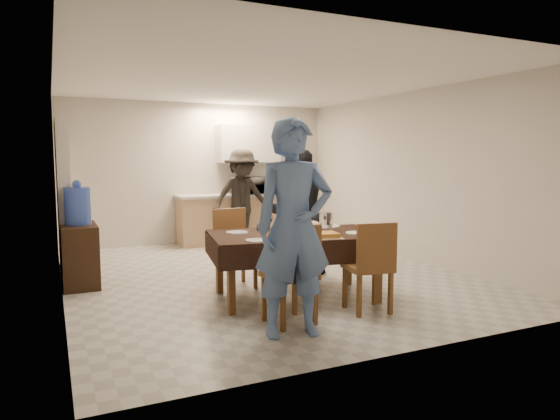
{
  "coord_description": "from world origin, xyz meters",
  "views": [
    {
      "loc": [
        -2.57,
        -6.15,
        1.59
      ],
      "look_at": [
        0.12,
        -0.3,
        0.91
      ],
      "focal_mm": 32.0,
      "sensor_mm": 36.0,
      "label": 1
    }
  ],
  "objects": [
    {
      "name": "floor",
      "position": [
        0.0,
        0.0,
        0.0
      ],
      "size": [
        5.0,
        6.0,
        0.02
      ],
      "primitive_type": "cube",
      "color": "beige",
      "rests_on": "ground"
    },
    {
      "name": "ceiling",
      "position": [
        0.0,
        0.0,
        2.6
      ],
      "size": [
        5.0,
        6.0,
        0.02
      ],
      "primitive_type": "cube",
      "color": "white",
      "rests_on": "wall_back"
    },
    {
      "name": "wall_back",
      "position": [
        0.0,
        3.0,
        1.3
      ],
      "size": [
        5.0,
        0.02,
        2.6
      ],
      "primitive_type": "cube",
      "color": "beige",
      "rests_on": "floor"
    },
    {
      "name": "wall_front",
      "position": [
        0.0,
        -3.0,
        1.3
      ],
      "size": [
        5.0,
        0.02,
        2.6
      ],
      "primitive_type": "cube",
      "color": "beige",
      "rests_on": "floor"
    },
    {
      "name": "wall_left",
      "position": [
        -2.5,
        0.0,
        1.3
      ],
      "size": [
        0.02,
        6.0,
        2.6
      ],
      "primitive_type": "cube",
      "color": "beige",
      "rests_on": "floor"
    },
    {
      "name": "wall_right",
      "position": [
        2.5,
        0.0,
        1.3
      ],
      "size": [
        0.02,
        6.0,
        2.6
      ],
      "primitive_type": "cube",
      "color": "beige",
      "rests_on": "floor"
    },
    {
      "name": "stub_partition",
      "position": [
        -2.42,
        1.2,
        1.05
      ],
      "size": [
        0.15,
        1.4,
        2.1
      ],
      "primitive_type": "cube",
      "color": "silver",
      "rests_on": "floor"
    },
    {
      "name": "kitchen_base_cabinet",
      "position": [
        0.6,
        2.68,
        0.43
      ],
      "size": [
        2.2,
        0.6,
        0.86
      ],
      "primitive_type": "cube",
      "color": "tan",
      "rests_on": "floor"
    },
    {
      "name": "kitchen_worktop",
      "position": [
        0.6,
        2.68,
        0.89
      ],
      "size": [
        2.24,
        0.64,
        0.05
      ],
      "primitive_type": "cube",
      "color": "#B2B3AE",
      "rests_on": "kitchen_base_cabinet"
    },
    {
      "name": "upper_cabinet",
      "position": [
        0.9,
        2.82,
        1.85
      ],
      "size": [
        1.2,
        0.34,
        0.7
      ],
      "primitive_type": "cube",
      "color": "silver",
      "rests_on": "wall_back"
    },
    {
      "name": "dining_table",
      "position": [
        -0.08,
        -1.18,
        0.71
      ],
      "size": [
        2.06,
        1.41,
        0.74
      ],
      "rotation": [
        0.0,
        0.0,
        -0.17
      ],
      "color": "black",
      "rests_on": "floor"
    },
    {
      "name": "chair_near_left",
      "position": [
        -0.53,
        -2.03,
        0.59
      ],
      "size": [
        0.49,
        0.49,
        0.52
      ],
      "rotation": [
        0.0,
        0.0,
        0.11
      ],
      "color": "brown",
      "rests_on": "floor"
    },
    {
      "name": "chair_near_right",
      "position": [
        0.37,
        -2.02,
        0.58
      ],
      "size": [
        0.49,
        0.49,
        0.51
      ],
      "rotation": [
        0.0,
        0.0,
        -0.15
      ],
      "color": "brown",
      "rests_on": "floor"
    },
    {
      "name": "chair_far_left",
      "position": [
        -0.53,
        -0.52,
        0.59
      ],
      "size": [
        0.47,
        0.47,
        0.52
      ],
      "rotation": [
        0.0,
        0.0,
        3.22
      ],
      "color": "brown",
      "rests_on": "floor"
    },
    {
      "name": "chair_far_right",
      "position": [
        0.37,
        -0.52,
        0.56
      ],
      "size": [
        0.5,
        0.5,
        0.5
      ],
      "rotation": [
        0.0,
        0.0,
        3.36
      ],
      "color": "brown",
      "rests_on": "floor"
    },
    {
      "name": "console",
      "position": [
        -2.28,
        0.45,
        0.38
      ],
      "size": [
        0.42,
        0.83,
        0.77
      ],
      "primitive_type": "cube",
      "color": "black",
      "rests_on": "floor"
    },
    {
      "name": "water_jug",
      "position": [
        -2.28,
        0.45,
        1.0
      ],
      "size": [
        0.31,
        0.31,
        0.46
      ],
      "primitive_type": "cylinder",
      "color": "blue",
      "rests_on": "console"
    },
    {
      "name": "wine_bottle",
      "position": [
        -0.13,
        -1.13,
        0.88
      ],
      "size": [
        0.07,
        0.07,
        0.28
      ],
      "primitive_type": null,
      "color": "black",
      "rests_on": "dining_table"
    },
    {
      "name": "water_pitcher",
      "position": [
        0.27,
        -1.23,
        0.85
      ],
      "size": [
        0.14,
        0.14,
        0.22
      ],
      "primitive_type": "cylinder",
      "color": "white",
      "rests_on": "dining_table"
    },
    {
      "name": "savoury_tart",
      "position": [
        0.02,
        -1.56,
        0.77
      ],
      "size": [
        0.47,
        0.39,
        0.05
      ],
      "primitive_type": "cube",
      "rotation": [
        0.0,
        0.0,
        -0.19
      ],
      "color": "#C08E38",
      "rests_on": "dining_table"
    },
    {
      "name": "salad_bowl",
      "position": [
        0.22,
        -1.0,
        0.78
      ],
      "size": [
        0.2,
        0.2,
        0.08
      ],
      "primitive_type": "cylinder",
      "color": "white",
      "rests_on": "dining_table"
    },
    {
      "name": "mushroom_dish",
      "position": [
        -0.13,
        -0.9,
        0.76
      ],
      "size": [
        0.2,
        0.2,
        0.04
      ],
      "primitive_type": "cylinder",
      "color": "white",
      "rests_on": "dining_table"
    },
    {
      "name": "wine_glass_a",
      "position": [
        -0.63,
        -1.43,
        0.83
      ],
      "size": [
        0.08,
        0.08,
        0.17
      ],
      "primitive_type": null,
      "color": "white",
      "rests_on": "dining_table"
    },
    {
      "name": "wine_glass_b",
      "position": [
        0.47,
        -0.93,
        0.84
      ],
      "size": [
        0.09,
        0.09,
        0.2
      ],
      "primitive_type": null,
      "color": "white",
      "rests_on": "dining_table"
    },
    {
      "name": "wine_glass_c",
      "position": [
        -0.28,
        -0.88,
        0.84
      ],
      "size": [
        0.09,
        0.09,
        0.2
      ],
      "primitive_type": null,
      "color": "white",
      "rests_on": "dining_table"
    },
    {
      "name": "plate_near_left",
      "position": [
        -0.68,
        -1.48,
        0.75
      ],
      "size": [
        0.24,
        0.24,
        0.01
      ],
      "primitive_type": "cylinder",
      "color": "white",
      "rests_on": "dining_table"
    },
    {
      "name": "plate_near_right",
      "position": [
        0.52,
        -1.48,
        0.75
      ],
      "size": [
        0.23,
        0.23,
        0.01
      ],
      "primitive_type": "cylinder",
      "color": "white",
      "rests_on": "dining_table"
    },
    {
      "name": "plate_far_left",
      "position": [
        -0.68,
        -0.88,
        0.75
      ],
      "size": [
        0.25,
        0.25,
        0.01
      ],
      "primitive_type": "cylinder",
      "color": "white",
      "rests_on": "dining_table"
    },
    {
      "name": "plate_far_right",
      "position": [
        0.52,
        -0.88,
        0.75
      ],
      "size": [
        0.27,
        0.27,
        0.02
      ],
      "primitive_type": "cylinder",
      "color": "white",
      "rests_on": "dining_table"
    },
    {
      "name": "microwave",
      "position": [
        0.83,
        2.68,
        1.07
      ],
      "size": [
        0.57,
        0.39,
        0.32
      ],
      "primitive_type": "imported",
      "rotation": [
        0.0,
        0.0,
        3.14
      ],
      "color": "silver",
      "rests_on": "kitchen_worktop"
    },
    {
      "name": "person_near",
      "position": [
        -0.63,
        -2.23,
        0.97
      ],
      "size": [
        0.77,
        0.56,
        1.94
      ],
      "primitive_type": "imported",
      "rotation": [
        0.0,
        0.0,
        -0.15
      ],
      "color": "#5473AB",
      "rests_on": "floor"
    },
    {
      "name": "person_far",
      "position": [
        0.47,
        -0.13,
        0.85
      ],
      "size": [
        0.89,
        0.73,
        1.69
      ],
      "primitive_type": "imported",
      "rotation": [
        0.0,
        0.0,
        3.03
      ],
      "color": "black",
      "rests_on": "floor"
    },
    {
      "name": "person_kitchen",
      "position": [
        0.54,
        2.23,
        0.87
      ],
      "size": [
        1.13,
        0.65,
        1.75
      ],
      "primitive_type": "imported",
      "color": "black",
      "rests_on": "floor"
    }
  ]
}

